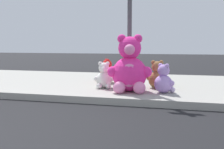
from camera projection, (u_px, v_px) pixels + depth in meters
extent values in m
cube|color=#9E9B93|center=(100.00, 84.00, 7.58)|extent=(28.00, 4.40, 0.15)
cylinder|color=#4C4C51|center=(130.00, 22.00, 6.37)|extent=(0.11, 0.11, 3.20)
sphere|color=#F22D93|center=(130.00, 74.00, 5.96)|extent=(0.79, 0.79, 0.79)
ellipsoid|color=pink|center=(129.00, 75.00, 5.68)|extent=(0.46, 0.24, 0.51)
sphere|color=#F22D93|center=(130.00, 48.00, 5.89)|extent=(0.52, 0.52, 0.52)
sphere|color=pink|center=(130.00, 50.00, 5.68)|extent=(0.24, 0.24, 0.24)
sphere|color=#F22D93|center=(138.00, 39.00, 5.85)|extent=(0.20, 0.20, 0.20)
sphere|color=#F22D93|center=(146.00, 72.00, 5.83)|extent=(0.25, 0.25, 0.25)
sphere|color=pink|center=(139.00, 88.00, 5.64)|extent=(0.27, 0.27, 0.27)
sphere|color=#F22D93|center=(122.00, 39.00, 5.88)|extent=(0.20, 0.20, 0.20)
sphere|color=#F22D93|center=(113.00, 72.00, 5.88)|extent=(0.25, 0.25, 0.25)
sphere|color=pink|center=(119.00, 87.00, 5.68)|extent=(0.27, 0.27, 0.27)
sphere|color=red|center=(107.00, 75.00, 7.31)|extent=(0.41, 0.41, 0.41)
ellipsoid|color=#DB7B7B|center=(102.00, 75.00, 7.28)|extent=(0.18, 0.24, 0.26)
sphere|color=red|center=(107.00, 64.00, 7.28)|extent=(0.27, 0.27, 0.27)
sphere|color=#DB7B7B|center=(103.00, 65.00, 7.25)|extent=(0.12, 0.12, 0.12)
sphere|color=red|center=(108.00, 61.00, 7.18)|extent=(0.10, 0.10, 0.10)
sphere|color=red|center=(107.00, 75.00, 7.11)|extent=(0.13, 0.13, 0.13)
sphere|color=#DB7B7B|center=(102.00, 81.00, 7.18)|extent=(0.14, 0.14, 0.14)
sphere|color=red|center=(106.00, 60.00, 7.36)|extent=(0.10, 0.10, 0.10)
sphere|color=red|center=(104.00, 73.00, 7.48)|extent=(0.13, 0.13, 0.13)
sphere|color=#DB7B7B|center=(100.00, 80.00, 7.40)|extent=(0.14, 0.14, 0.14)
sphere|color=white|center=(104.00, 80.00, 6.44)|extent=(0.39, 0.39, 0.39)
ellipsoid|color=white|center=(104.00, 81.00, 6.30)|extent=(0.23, 0.13, 0.26)
sphere|color=white|center=(104.00, 68.00, 6.41)|extent=(0.26, 0.26, 0.26)
sphere|color=white|center=(104.00, 69.00, 6.30)|extent=(0.12, 0.12, 0.12)
sphere|color=white|center=(108.00, 64.00, 6.39)|extent=(0.10, 0.10, 0.10)
sphere|color=white|center=(112.00, 79.00, 6.38)|extent=(0.12, 0.12, 0.12)
sphere|color=white|center=(108.00, 86.00, 6.29)|extent=(0.14, 0.14, 0.14)
sphere|color=white|center=(100.00, 64.00, 6.40)|extent=(0.10, 0.10, 0.10)
sphere|color=white|center=(96.00, 79.00, 6.39)|extent=(0.12, 0.12, 0.12)
sphere|color=white|center=(99.00, 86.00, 6.29)|extent=(0.14, 0.14, 0.14)
sphere|color=olive|center=(157.00, 80.00, 6.37)|extent=(0.42, 0.42, 0.42)
ellipsoid|color=tan|center=(158.00, 79.00, 6.51)|extent=(0.23, 0.10, 0.27)
sphere|color=olive|center=(157.00, 67.00, 6.33)|extent=(0.27, 0.27, 0.27)
sphere|color=tan|center=(158.00, 67.00, 6.44)|extent=(0.13, 0.13, 0.13)
sphere|color=olive|center=(153.00, 62.00, 6.34)|extent=(0.10, 0.10, 0.10)
sphere|color=olive|center=(149.00, 78.00, 6.47)|extent=(0.13, 0.13, 0.13)
sphere|color=tan|center=(153.00, 84.00, 6.58)|extent=(0.14, 0.14, 0.14)
sphere|color=olive|center=(161.00, 62.00, 6.29)|extent=(0.10, 0.10, 0.10)
sphere|color=olive|center=(165.00, 78.00, 6.36)|extent=(0.13, 0.13, 0.13)
sphere|color=tan|center=(162.00, 84.00, 6.52)|extent=(0.14, 0.14, 0.14)
sphere|color=#8CD133|center=(162.00, 79.00, 6.96)|extent=(0.30, 0.30, 0.30)
ellipsoid|color=#B8DE87|center=(161.00, 78.00, 7.06)|extent=(0.18, 0.11, 0.20)
sphere|color=#8CD133|center=(162.00, 70.00, 6.93)|extent=(0.20, 0.20, 0.20)
sphere|color=#B8DE87|center=(162.00, 71.00, 7.02)|extent=(0.09, 0.09, 0.09)
sphere|color=#8CD133|center=(160.00, 67.00, 6.92)|extent=(0.08, 0.08, 0.08)
sphere|color=#8CD133|center=(156.00, 78.00, 6.99)|extent=(0.09, 0.09, 0.09)
sphere|color=#B8DE87|center=(158.00, 82.00, 7.09)|extent=(0.10, 0.10, 0.10)
sphere|color=#8CD133|center=(165.00, 67.00, 6.92)|extent=(0.08, 0.08, 0.08)
sphere|color=#8CD133|center=(167.00, 78.00, 6.99)|extent=(0.09, 0.09, 0.09)
sphere|color=#B8DE87|center=(164.00, 82.00, 7.10)|extent=(0.10, 0.10, 0.10)
sphere|color=#B28CD8|center=(163.00, 84.00, 5.76)|extent=(0.40, 0.40, 0.40)
ellipsoid|color=silver|center=(168.00, 83.00, 5.85)|extent=(0.23, 0.21, 0.26)
sphere|color=#B28CD8|center=(164.00, 70.00, 5.73)|extent=(0.26, 0.26, 0.26)
sphere|color=silver|center=(167.00, 71.00, 5.80)|extent=(0.12, 0.12, 0.12)
sphere|color=#B28CD8|center=(161.00, 65.00, 5.79)|extent=(0.10, 0.10, 0.10)
sphere|color=#B28CD8|center=(158.00, 81.00, 5.94)|extent=(0.12, 0.12, 0.12)
sphere|color=silver|center=(165.00, 88.00, 5.97)|extent=(0.14, 0.14, 0.14)
sphere|color=#B28CD8|center=(167.00, 66.00, 5.64)|extent=(0.10, 0.10, 0.10)
sphere|color=#B28CD8|center=(172.00, 83.00, 5.64)|extent=(0.12, 0.12, 0.12)
sphere|color=silver|center=(172.00, 90.00, 5.79)|extent=(0.14, 0.14, 0.14)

